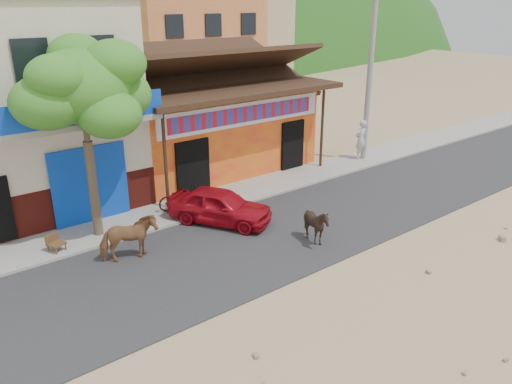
{
  "coord_description": "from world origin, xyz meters",
  "views": [
    {
      "loc": [
        -9.48,
        -8.38,
        6.98
      ],
      "look_at": [
        -0.51,
        3.0,
        1.4
      ],
      "focal_mm": 35.0,
      "sensor_mm": 36.0,
      "label": 1
    }
  ],
  "objects_px": {
    "cow_tan": "(129,238)",
    "scooter": "(181,197)",
    "tree": "(87,141)",
    "pedestrian": "(361,140)",
    "utility_pole": "(370,70)",
    "red_car": "(220,206)",
    "cafe_chair_right": "(55,237)",
    "cow_dark": "(316,225)"
  },
  "relations": [
    {
      "from": "cow_dark",
      "to": "scooter",
      "type": "bearing_deg",
      "value": 169.2
    },
    {
      "from": "tree",
      "to": "cow_dark",
      "type": "relative_size",
      "value": 5.08
    },
    {
      "from": "cow_tan",
      "to": "red_car",
      "type": "relative_size",
      "value": 0.46
    },
    {
      "from": "scooter",
      "to": "pedestrian",
      "type": "distance_m",
      "value": 9.51
    },
    {
      "from": "red_car",
      "to": "cafe_chair_right",
      "type": "distance_m",
      "value": 5.13
    },
    {
      "from": "cow_tan",
      "to": "cafe_chair_right",
      "type": "xyz_separation_m",
      "value": [
        -1.52,
        1.68,
        -0.13
      ]
    },
    {
      "from": "red_car",
      "to": "cow_tan",
      "type": "bearing_deg",
      "value": 157.54
    },
    {
      "from": "utility_pole",
      "to": "tree",
      "type": "bearing_deg",
      "value": -179.1
    },
    {
      "from": "red_car",
      "to": "tree",
      "type": "bearing_deg",
      "value": 126.27
    },
    {
      "from": "cow_dark",
      "to": "red_car",
      "type": "distance_m",
      "value": 3.38
    },
    {
      "from": "cow_tan",
      "to": "cow_dark",
      "type": "xyz_separation_m",
      "value": [
        4.93,
        -2.51,
        -0.08
      ]
    },
    {
      "from": "cow_tan",
      "to": "pedestrian",
      "type": "bearing_deg",
      "value": -66.87
    },
    {
      "from": "tree",
      "to": "pedestrian",
      "type": "height_order",
      "value": "tree"
    },
    {
      "from": "utility_pole",
      "to": "scooter",
      "type": "xyz_separation_m",
      "value": [
        -9.7,
        -0.01,
        -3.56
      ]
    },
    {
      "from": "utility_pole",
      "to": "cow_tan",
      "type": "xyz_separation_m",
      "value": [
        -12.68,
        -2.23,
        -3.41
      ]
    },
    {
      "from": "cow_tan",
      "to": "pedestrian",
      "type": "xyz_separation_m",
      "value": [
        12.48,
        2.27,
        0.31
      ]
    },
    {
      "from": "utility_pole",
      "to": "red_car",
      "type": "bearing_deg",
      "value": -169.61
    },
    {
      "from": "cow_dark",
      "to": "scooter",
      "type": "relative_size",
      "value": 0.71
    },
    {
      "from": "cow_dark",
      "to": "scooter",
      "type": "height_order",
      "value": "cow_dark"
    },
    {
      "from": "utility_pole",
      "to": "red_car",
      "type": "xyz_separation_m",
      "value": [
        -9.2,
        -1.69,
        -3.49
      ]
    },
    {
      "from": "cow_tan",
      "to": "scooter",
      "type": "bearing_deg",
      "value": -40.58
    },
    {
      "from": "cow_tan",
      "to": "pedestrian",
      "type": "height_order",
      "value": "pedestrian"
    },
    {
      "from": "utility_pole",
      "to": "cow_dark",
      "type": "height_order",
      "value": "utility_pole"
    },
    {
      "from": "tree",
      "to": "utility_pole",
      "type": "xyz_separation_m",
      "value": [
        12.8,
        0.2,
        1.0
      ]
    },
    {
      "from": "tree",
      "to": "scooter",
      "type": "bearing_deg",
      "value": 3.44
    },
    {
      "from": "cow_dark",
      "to": "red_car",
      "type": "relative_size",
      "value": 0.34
    },
    {
      "from": "tree",
      "to": "scooter",
      "type": "distance_m",
      "value": 4.03
    },
    {
      "from": "red_car",
      "to": "pedestrian",
      "type": "height_order",
      "value": "pedestrian"
    },
    {
      "from": "scooter",
      "to": "pedestrian",
      "type": "height_order",
      "value": "pedestrian"
    },
    {
      "from": "tree",
      "to": "scooter",
      "type": "height_order",
      "value": "tree"
    },
    {
      "from": "pedestrian",
      "to": "scooter",
      "type": "bearing_deg",
      "value": 1.81
    },
    {
      "from": "pedestrian",
      "to": "cow_dark",
      "type": "bearing_deg",
      "value": 33.81
    },
    {
      "from": "tree",
      "to": "cafe_chair_right",
      "type": "height_order",
      "value": "tree"
    },
    {
      "from": "utility_pole",
      "to": "pedestrian",
      "type": "distance_m",
      "value": 3.1
    },
    {
      "from": "utility_pole",
      "to": "cow_tan",
      "type": "bearing_deg",
      "value": -170.04
    },
    {
      "from": "tree",
      "to": "cow_tan",
      "type": "relative_size",
      "value": 3.79
    },
    {
      "from": "cow_dark",
      "to": "pedestrian",
      "type": "relative_size",
      "value": 0.66
    },
    {
      "from": "scooter",
      "to": "pedestrian",
      "type": "xyz_separation_m",
      "value": [
        9.5,
        0.05,
        0.47
      ]
    },
    {
      "from": "red_car",
      "to": "scooter",
      "type": "bearing_deg",
      "value": 75.35
    },
    {
      "from": "cow_dark",
      "to": "red_car",
      "type": "bearing_deg",
      "value": 172.16
    },
    {
      "from": "tree",
      "to": "cow_dark",
      "type": "bearing_deg",
      "value": -42.0
    },
    {
      "from": "tree",
      "to": "cafe_chair_right",
      "type": "distance_m",
      "value": 2.93
    }
  ]
}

